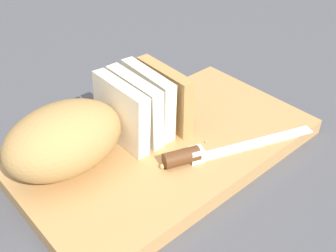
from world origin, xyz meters
TOP-DOWN VIEW (x-y plane):
  - ground_plane at (0.00, 0.00)m, footprint 3.00×3.00m
  - cutting_board at (0.00, 0.00)m, footprint 0.46×0.26m
  - bread_loaf at (-0.10, 0.06)m, footprint 0.27×0.13m
  - bread_knife at (0.01, -0.06)m, footprint 0.23×0.11m
  - crumb_near_knife at (-0.05, -0.04)m, footprint 0.01×0.01m
  - crumb_near_loaf at (0.04, -0.04)m, footprint 0.00×0.00m

SIDE VIEW (x-z plane):
  - ground_plane at x=0.00m, z-range 0.00..0.00m
  - cutting_board at x=0.00m, z-range 0.00..0.03m
  - crumb_near_loaf at x=0.04m, z-range 0.03..0.03m
  - crumb_near_knife at x=-0.05m, z-range 0.03..0.03m
  - bread_knife at x=0.01m, z-range 0.02..0.05m
  - bread_loaf at x=-0.10m, z-range 0.02..0.12m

